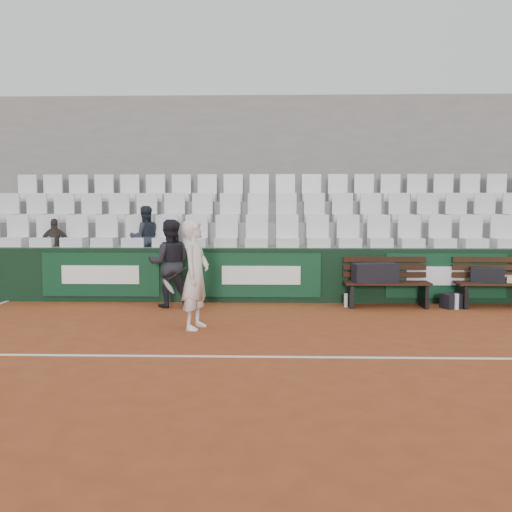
{
  "coord_description": "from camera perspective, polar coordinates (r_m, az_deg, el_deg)",
  "views": [
    {
      "loc": [
        0.01,
        -6.66,
        1.79
      ],
      "look_at": [
        -0.25,
        2.4,
        1.0
      ],
      "focal_mm": 40.0,
      "sensor_mm": 36.0,
      "label": 1
    }
  ],
  "objects": [
    {
      "name": "grandstand_tier_back",
      "position": [
        13.21,
        1.62,
        1.34
      ],
      "size": [
        18.0,
        0.95,
        1.9
      ],
      "primitive_type": "cube",
      "color": "gray",
      "rests_on": "ground"
    },
    {
      "name": "ground",
      "position": [
        6.89,
        1.54,
        -10.07
      ],
      "size": [
        80.0,
        80.0,
        0.0
      ],
      "primitive_type": "plane",
      "color": "brown",
      "rests_on": "ground"
    },
    {
      "name": "seat_row_front",
      "position": [
        11.12,
        1.62,
        2.54
      ],
      "size": [
        11.9,
        0.44,
        0.63
      ],
      "primitive_type": "cube",
      "color": "silver",
      "rests_on": "grandstand_tier_front"
    },
    {
      "name": "sports_bag_ground",
      "position": [
        10.68,
        19.19,
        -4.24
      ],
      "size": [
        0.49,
        0.4,
        0.26
      ],
      "primitive_type": "cube",
      "rotation": [
        0.0,
        0.0,
        0.4
      ],
      "color": "black",
      "rests_on": "ground"
    },
    {
      "name": "sports_bag_left",
      "position": [
        10.33,
        11.82,
        -1.64
      ],
      "size": [
        0.83,
        0.47,
        0.33
      ],
      "primitive_type": "cube",
      "rotation": [
        0.0,
        0.0,
        0.18
      ],
      "color": "black",
      "rests_on": "bench_left"
    },
    {
      "name": "spectator_c",
      "position": [
        11.44,
        -11.08,
        4.07
      ],
      "size": [
        0.74,
        0.67,
        1.25
      ],
      "primitive_type": "imported",
      "rotation": [
        0.0,
        0.0,
        3.53
      ],
      "color": "#212832",
      "rests_on": "grandstand_tier_front"
    },
    {
      "name": "tennis_player",
      "position": [
        8.36,
        -6.09,
        -1.85
      ],
      "size": [
        0.76,
        0.66,
        1.6
      ],
      "color": "white",
      "rests_on": "ground"
    },
    {
      "name": "water_bottle_near",
      "position": [
        10.3,
        8.98,
        -4.39
      ],
      "size": [
        0.07,
        0.07,
        0.25
      ],
      "primitive_type": "cylinder",
      "color": "silver",
      "rests_on": "ground"
    },
    {
      "name": "water_bottle_far",
      "position": [
        10.54,
        19.43,
        -4.32
      ],
      "size": [
        0.08,
        0.08,
        0.28
      ],
      "primitive_type": "cylinder",
      "color": "silver",
      "rests_on": "ground"
    },
    {
      "name": "bench_right",
      "position": [
        11.02,
        23.09,
        -3.58
      ],
      "size": [
        1.5,
        0.56,
        0.45
      ],
      "primitive_type": "cube",
      "color": "#351C0F",
      "rests_on": "ground"
    },
    {
      "name": "seat_row_back",
      "position": [
        13.01,
        1.64,
        6.86
      ],
      "size": [
        11.9,
        0.44,
        0.63
      ],
      "primitive_type": "cube",
      "color": "silver",
      "rests_on": "grandstand_tier_back"
    },
    {
      "name": "grandstand_tier_mid",
      "position": [
        12.28,
        1.62,
        0.01
      ],
      "size": [
        18.0,
        0.95,
        1.45
      ],
      "primitive_type": "cube",
      "color": "#969693",
      "rests_on": "ground"
    },
    {
      "name": "court_baseline",
      "position": [
        6.89,
        1.54,
        -10.04
      ],
      "size": [
        18.0,
        0.06,
        0.01
      ],
      "primitive_type": "cube",
      "color": "white",
      "rests_on": "ground"
    },
    {
      "name": "ball_kid",
      "position": [
        10.25,
        -8.64,
        -0.72
      ],
      "size": [
        0.84,
        0.7,
        1.56
      ],
      "primitive_type": "imported",
      "rotation": [
        0.0,
        0.0,
        3.3
      ],
      "color": "black",
      "rests_on": "ground"
    },
    {
      "name": "sports_bag_right",
      "position": [
        10.91,
        22.11,
        -1.76
      ],
      "size": [
        0.61,
        0.41,
        0.26
      ],
      "primitive_type": "cube",
      "rotation": [
        0.0,
        0.0,
        -0.3
      ],
      "color": "black",
      "rests_on": "bench_right"
    },
    {
      "name": "back_barrier",
      "position": [
        10.73,
        1.97,
        -1.92
      ],
      "size": [
        18.0,
        0.34,
        1.0
      ],
      "color": "black",
      "rests_on": "ground"
    },
    {
      "name": "grandstand_tier_front",
      "position": [
        11.36,
        1.61,
        -1.54
      ],
      "size": [
        18.0,
        0.95,
        1.0
      ],
      "primitive_type": "cube",
      "color": "gray",
      "rests_on": "ground"
    },
    {
      "name": "grandstand_rear_wall",
      "position": [
        13.81,
        1.64,
        6.69
      ],
      "size": [
        18.0,
        0.3,
        4.4
      ],
      "primitive_type": "cube",
      "color": "gray",
      "rests_on": "ground"
    },
    {
      "name": "bench_left",
      "position": [
        10.45,
        12.94,
        -3.76
      ],
      "size": [
        1.5,
        0.56,
        0.45
      ],
      "primitive_type": "cube",
      "color": "black",
      "rests_on": "ground"
    },
    {
      "name": "spectator_b",
      "position": [
        11.97,
        -19.5,
        3.32
      ],
      "size": [
        0.63,
        0.4,
        1.0
      ],
      "primitive_type": "imported",
      "rotation": [
        0.0,
        0.0,
        3.43
      ],
      "color": "#36302B",
      "rests_on": "grandstand_tier_front"
    },
    {
      "name": "seat_row_mid",
      "position": [
        12.06,
        1.63,
        4.87
      ],
      "size": [
        11.9,
        0.44,
        0.63
      ],
      "primitive_type": "cube",
      "color": "silver",
      "rests_on": "grandstand_tier_mid"
    }
  ]
}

